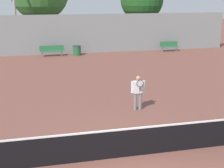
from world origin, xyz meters
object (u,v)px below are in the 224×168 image
(bench_courtside_near, at_px, (52,50))
(tree_green_tall, at_px, (142,0))
(trash_bin, at_px, (77,50))
(tennis_player, at_px, (138,91))
(tennis_net, at_px, (121,143))
(bench_courtside_far, at_px, (169,45))

(bench_courtside_near, height_order, tree_green_tall, tree_green_tall)
(trash_bin, relative_size, tree_green_tall, 0.12)
(tennis_player, relative_size, bench_courtside_near, 0.78)
(bench_courtside_near, relative_size, trash_bin, 2.42)
(bench_courtside_near, bearing_deg, trash_bin, -2.71)
(bench_courtside_near, bearing_deg, tennis_player, -76.86)
(tennis_net, height_order, bench_courtside_far, tennis_net)
(tennis_player, height_order, bench_courtside_far, tennis_player)
(tennis_player, distance_m, trash_bin, 13.19)
(bench_courtside_far, height_order, tree_green_tall, tree_green_tall)
(bench_courtside_near, height_order, trash_bin, bench_courtside_near)
(bench_courtside_near, xyz_separation_m, bench_courtside_far, (10.13, -0.00, -0.00))
(bench_courtside_far, bearing_deg, tennis_player, -118.03)
(bench_courtside_near, xyz_separation_m, trash_bin, (2.01, -0.10, -0.13))
(bench_courtside_far, xyz_separation_m, trash_bin, (-8.13, -0.09, -0.12))
(tennis_player, height_order, trash_bin, tennis_player)
(tennis_net, bearing_deg, bench_courtside_near, 94.55)
(tennis_player, bearing_deg, tennis_net, -113.21)
(tennis_net, height_order, tennis_player, tennis_player)
(tennis_player, xyz_separation_m, tree_green_tall, (6.38, 19.16, 3.44))
(bench_courtside_far, relative_size, tree_green_tall, 0.25)
(tree_green_tall, bearing_deg, tennis_net, -109.44)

